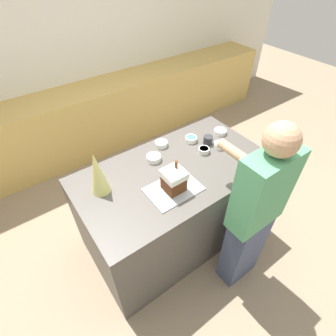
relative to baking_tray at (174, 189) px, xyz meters
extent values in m
plane|color=gray|center=(0.15, 0.18, -0.95)|extent=(12.00, 12.00, 0.00)
cube|color=white|center=(0.15, 2.44, 0.35)|extent=(8.00, 0.05, 2.60)
cube|color=tan|center=(0.15, 2.11, -0.48)|extent=(6.00, 0.60, 0.93)
cube|color=#514C47|center=(0.15, 0.18, -0.48)|extent=(1.70, 0.93, 0.94)
cube|color=#9E9EA8|center=(0.00, 0.00, 0.00)|extent=(0.42, 0.30, 0.01)
cube|color=#5B2D14|center=(0.00, 0.00, 0.07)|extent=(0.15, 0.15, 0.13)
cube|color=white|center=(0.00, 0.00, 0.16)|extent=(0.17, 0.17, 0.06)
cylinder|color=#5B2D14|center=(0.04, 0.03, 0.22)|extent=(0.02, 0.02, 0.06)
cone|color=#DBD675|center=(-0.47, 0.32, 0.18)|extent=(0.15, 0.15, 0.37)
cylinder|color=white|center=(0.24, 0.52, 0.02)|extent=(0.12, 0.12, 0.05)
cylinder|color=white|center=(0.24, 0.52, 0.04)|extent=(0.10, 0.10, 0.01)
cylinder|color=white|center=(0.84, 0.34, 0.02)|extent=(0.12, 0.12, 0.05)
cylinder|color=green|center=(0.84, 0.34, 0.04)|extent=(0.10, 0.10, 0.01)
cylinder|color=silver|center=(0.51, 0.21, 0.02)|extent=(0.10, 0.10, 0.05)
cylinder|color=green|center=(0.51, 0.21, 0.04)|extent=(0.08, 0.08, 0.01)
cylinder|color=white|center=(0.52, 0.41, 0.02)|extent=(0.11, 0.11, 0.05)
cylinder|color=#4770DB|center=(0.52, 0.41, 0.04)|extent=(0.09, 0.09, 0.01)
cylinder|color=white|center=(0.67, 0.18, 0.02)|extent=(0.10, 0.10, 0.05)
cylinder|color=white|center=(0.67, 0.18, 0.04)|extent=(0.09, 0.09, 0.01)
cylinder|color=white|center=(0.07, 0.39, 0.02)|extent=(0.13, 0.13, 0.05)
cylinder|color=pink|center=(0.07, 0.39, 0.04)|extent=(0.11, 0.11, 0.01)
cylinder|color=#2D2D33|center=(0.63, 0.29, 0.04)|extent=(0.09, 0.09, 0.08)
cube|color=#424C6B|center=(0.38, -0.52, -0.54)|extent=(0.34, 0.19, 0.82)
cube|color=#4C9966|center=(0.38, -0.52, 0.19)|extent=(0.44, 0.20, 0.65)
sphere|color=tan|center=(0.38, -0.52, 0.63)|extent=(0.22, 0.22, 0.22)
cylinder|color=tan|center=(0.38, -0.30, 0.33)|extent=(0.07, 0.44, 0.07)
camera|label=1|loc=(-0.87, -1.12, 1.52)|focal=28.00mm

